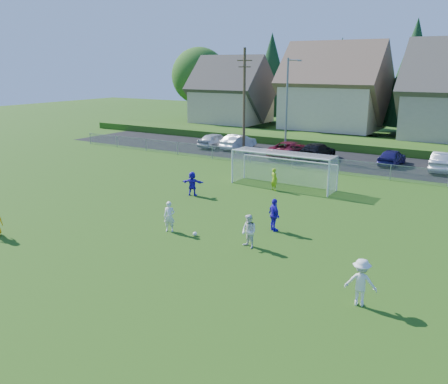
{
  "coord_description": "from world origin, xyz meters",
  "views": [
    {
      "loc": [
        13.72,
        -14.03,
        8.36
      ],
      "look_at": [
        0.0,
        8.0,
        1.4
      ],
      "focal_mm": 38.0,
      "sensor_mm": 36.0,
      "label": 1
    }
  ],
  "objects_px": {
    "player_blue_a": "(274,215)",
    "car_c": "(292,149)",
    "player_white_a": "(169,217)",
    "goalkeeper": "(274,179)",
    "car_d": "(317,151)",
    "player_white_c": "(361,282)",
    "car_e": "(392,157)",
    "soccer_ball": "(195,234)",
    "car_a": "(215,140)",
    "player_blue_b": "(192,184)",
    "car_f": "(444,162)",
    "car_b": "(238,142)",
    "player_white_b": "(249,231)",
    "soccer_goal": "(284,164)"
  },
  "relations": [
    {
      "from": "player_white_a",
      "to": "goalkeeper",
      "type": "distance_m",
      "value": 10.41
    },
    {
      "from": "player_white_a",
      "to": "soccer_goal",
      "type": "height_order",
      "value": "soccer_goal"
    },
    {
      "from": "car_c",
      "to": "soccer_ball",
      "type": "bearing_deg",
      "value": 107.45
    },
    {
      "from": "player_blue_b",
      "to": "car_c",
      "type": "bearing_deg",
      "value": -108.41
    },
    {
      "from": "player_white_c",
      "to": "player_blue_b",
      "type": "bearing_deg",
      "value": -43.33
    },
    {
      "from": "car_b",
      "to": "player_white_c",
      "type": "bearing_deg",
      "value": 131.39
    },
    {
      "from": "player_white_a",
      "to": "soccer_ball",
      "type": "bearing_deg",
      "value": -21.69
    },
    {
      "from": "car_c",
      "to": "player_blue_a",
      "type": "bearing_deg",
      "value": 117.36
    },
    {
      "from": "car_c",
      "to": "car_d",
      "type": "xyz_separation_m",
      "value": [
        2.27,
        0.52,
        -0.03
      ]
    },
    {
      "from": "player_white_a",
      "to": "player_white_c",
      "type": "relative_size",
      "value": 0.9
    },
    {
      "from": "car_b",
      "to": "car_c",
      "type": "xyz_separation_m",
      "value": [
        6.57,
        -1.43,
        0.03
      ]
    },
    {
      "from": "car_b",
      "to": "car_d",
      "type": "height_order",
      "value": "car_d"
    },
    {
      "from": "car_d",
      "to": "car_f",
      "type": "bearing_deg",
      "value": -175.21
    },
    {
      "from": "player_blue_b",
      "to": "car_f",
      "type": "bearing_deg",
      "value": -145.61
    },
    {
      "from": "car_d",
      "to": "car_b",
      "type": "bearing_deg",
      "value": -4.55
    },
    {
      "from": "car_c",
      "to": "car_f",
      "type": "relative_size",
      "value": 1.16
    },
    {
      "from": "soccer_ball",
      "to": "player_white_b",
      "type": "distance_m",
      "value": 3.15
    },
    {
      "from": "player_blue_a",
      "to": "car_c",
      "type": "bearing_deg",
      "value": -31.57
    },
    {
      "from": "player_white_b",
      "to": "car_f",
      "type": "height_order",
      "value": "player_white_b"
    },
    {
      "from": "player_white_a",
      "to": "car_d",
      "type": "relative_size",
      "value": 0.31
    },
    {
      "from": "player_white_a",
      "to": "player_blue_b",
      "type": "height_order",
      "value": "player_blue_b"
    },
    {
      "from": "car_c",
      "to": "car_f",
      "type": "bearing_deg",
      "value": -169.01
    },
    {
      "from": "player_white_b",
      "to": "car_d",
      "type": "bearing_deg",
      "value": 123.14
    },
    {
      "from": "player_white_c",
      "to": "car_e",
      "type": "distance_m",
      "value": 26.54
    },
    {
      "from": "player_blue_b",
      "to": "car_d",
      "type": "relative_size",
      "value": 0.31
    },
    {
      "from": "car_d",
      "to": "car_e",
      "type": "xyz_separation_m",
      "value": [
        6.46,
        0.94,
        -0.06
      ]
    },
    {
      "from": "goalkeeper",
      "to": "car_a",
      "type": "relative_size",
      "value": 0.35
    },
    {
      "from": "car_f",
      "to": "player_blue_a",
      "type": "bearing_deg",
      "value": 74.01
    },
    {
      "from": "car_a",
      "to": "car_b",
      "type": "height_order",
      "value": "car_a"
    },
    {
      "from": "player_white_b",
      "to": "car_c",
      "type": "distance_m",
      "value": 23.15
    },
    {
      "from": "player_blue_b",
      "to": "player_white_c",
      "type": "bearing_deg",
      "value": 129.11
    },
    {
      "from": "player_blue_a",
      "to": "car_a",
      "type": "height_order",
      "value": "player_blue_a"
    },
    {
      "from": "goalkeeper",
      "to": "car_e",
      "type": "relative_size",
      "value": 0.39
    },
    {
      "from": "player_white_c",
      "to": "soccer_goal",
      "type": "distance_m",
      "value": 17.36
    },
    {
      "from": "player_blue_a",
      "to": "car_c",
      "type": "height_order",
      "value": "player_blue_a"
    },
    {
      "from": "car_e",
      "to": "player_blue_a",
      "type": "bearing_deg",
      "value": 89.38
    },
    {
      "from": "player_white_a",
      "to": "car_e",
      "type": "height_order",
      "value": "player_white_a"
    },
    {
      "from": "goalkeeper",
      "to": "car_d",
      "type": "xyz_separation_m",
      "value": [
        -1.64,
        12.21,
        -0.03
      ]
    },
    {
      "from": "soccer_ball",
      "to": "car_a",
      "type": "relative_size",
      "value": 0.05
    },
    {
      "from": "car_d",
      "to": "soccer_goal",
      "type": "bearing_deg",
      "value": 100.28
    },
    {
      "from": "soccer_goal",
      "to": "soccer_ball",
      "type": "bearing_deg",
      "value": -87.34
    },
    {
      "from": "player_white_a",
      "to": "car_a",
      "type": "relative_size",
      "value": 0.36
    },
    {
      "from": "car_b",
      "to": "car_d",
      "type": "bearing_deg",
      "value": 177.67
    },
    {
      "from": "car_d",
      "to": "car_a",
      "type": "bearing_deg",
      "value": -1.22
    },
    {
      "from": "car_a",
      "to": "car_e",
      "type": "height_order",
      "value": "car_a"
    },
    {
      "from": "player_white_b",
      "to": "soccer_goal",
      "type": "bearing_deg",
      "value": 127.08
    },
    {
      "from": "car_c",
      "to": "car_e",
      "type": "relative_size",
      "value": 1.38
    },
    {
      "from": "soccer_ball",
      "to": "car_f",
      "type": "bearing_deg",
      "value": 70.09
    },
    {
      "from": "player_white_b",
      "to": "car_c",
      "type": "xyz_separation_m",
      "value": [
        -7.57,
        21.88,
        -0.03
      ]
    },
    {
      "from": "player_blue_a",
      "to": "car_c",
      "type": "distance_m",
      "value": 20.56
    }
  ]
}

